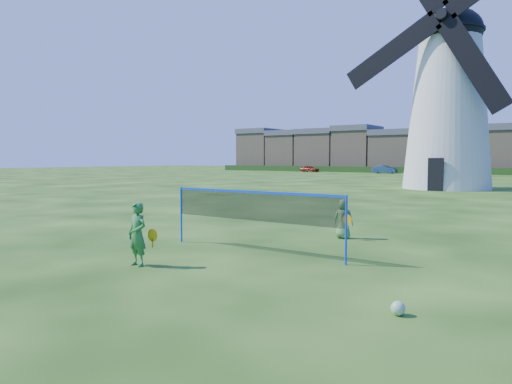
{
  "coord_description": "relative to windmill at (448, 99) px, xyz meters",
  "views": [
    {
      "loc": [
        7.08,
        -9.35,
        2.36
      ],
      "look_at": [
        0.2,
        0.5,
        1.5
      ],
      "focal_mm": 33.05,
      "sensor_mm": 36.0,
      "label": 1
    }
  ],
  "objects": [
    {
      "name": "ground",
      "position": [
        1.76,
        -29.21,
        -6.9
      ],
      "size": [
        220.0,
        220.0,
        0.0
      ],
      "primitive_type": "plane",
      "color": "black",
      "rests_on": "ground"
    },
    {
      "name": "windmill",
      "position": [
        0.0,
        0.0,
        0.0
      ],
      "size": [
        14.66,
        6.56,
        19.99
      ],
      "color": "silver",
      "rests_on": "ground"
    },
    {
      "name": "badminton_net",
      "position": [
        2.07,
        -28.97,
        -5.76
      ],
      "size": [
        5.05,
        0.05,
        1.55
      ],
      "color": "blue",
      "rests_on": "ground"
    },
    {
      "name": "player_girl",
      "position": [
        0.87,
        -31.68,
        -6.2
      ],
      "size": [
        0.68,
        0.37,
        1.4
      ],
      "rotation": [
        0.0,
        0.0,
        -0.06
      ],
      "color": "#317C36",
      "rests_on": "ground"
    },
    {
      "name": "player_boy",
      "position": [
        3.06,
        -25.78,
        -6.32
      ],
      "size": [
        0.68,
        0.5,
        1.17
      ],
      "rotation": [
        0.0,
        0.0,
        3.39
      ],
      "color": "#5B9648",
      "rests_on": "ground"
    },
    {
      "name": "play_ball",
      "position": [
        6.63,
        -31.66,
        -6.79
      ],
      "size": [
        0.22,
        0.22,
        0.22
      ],
      "primitive_type": "sphere",
      "color": "green",
      "rests_on": "ground"
    },
    {
      "name": "terraced_houses",
      "position": [
        -18.45,
        42.79,
        -2.93
      ],
      "size": [
        64.67,
        8.4,
        8.4
      ],
      "color": "tan",
      "rests_on": "ground"
    },
    {
      "name": "hedge",
      "position": [
        -20.24,
        36.79,
        -6.4
      ],
      "size": [
        62.0,
        0.8,
        1.0
      ],
      "primitive_type": "cube",
      "color": "#193814",
      "rests_on": "ground"
    },
    {
      "name": "car_left",
      "position": [
        -30.18,
        33.5,
        -6.33
      ],
      "size": [
        3.37,
        1.46,
        1.13
      ],
      "primitive_type": "imported",
      "rotation": [
        0.0,
        0.0,
        1.53
      ],
      "color": "maroon",
      "rests_on": "ground"
    },
    {
      "name": "car_right",
      "position": [
        -17.18,
        34.23,
        -6.27
      ],
      "size": [
        3.92,
        1.59,
        1.26
      ],
      "primitive_type": "imported",
      "rotation": [
        0.0,
        0.0,
        1.64
      ],
      "color": "navy",
      "rests_on": "ground"
    }
  ]
}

